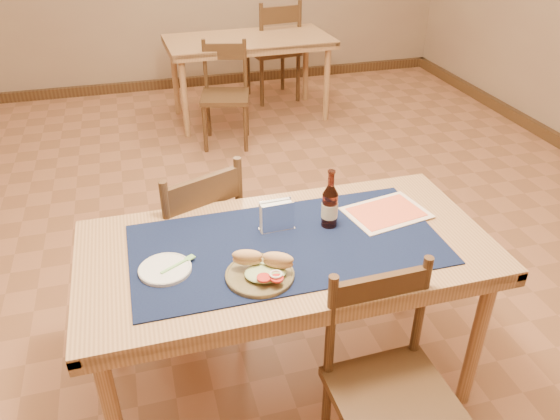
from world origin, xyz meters
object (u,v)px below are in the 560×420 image
object	(u,v)px
chair_main_far	(192,240)
beer_bottle	(330,206)
main_table	(287,262)
napkin_holder	(277,217)
chair_main_near	(389,387)
back_table	(249,47)
sandwich_plate	(262,271)

from	to	relation	value
chair_main_far	beer_bottle	bearing A→B (deg)	-41.19
main_table	napkin_holder	xyz separation A→B (m)	(-0.01, 0.11, 0.15)
main_table	chair_main_near	bearing A→B (deg)	-66.99
main_table	chair_main_near	world-z (taller)	chair_main_near
chair_main_near	beer_bottle	bearing A→B (deg)	91.86
chair_main_near	chair_main_far	bearing A→B (deg)	117.03
main_table	beer_bottle	bearing A→B (deg)	21.79
back_table	napkin_holder	xyz separation A→B (m)	(-0.59, -3.09, 0.15)
chair_main_far	chair_main_near	distance (m)	1.19
chair_main_far	chair_main_near	world-z (taller)	chair_main_far
sandwich_plate	napkin_holder	bearing A→B (deg)	64.89
beer_bottle	napkin_holder	distance (m)	0.22
back_table	chair_main_near	world-z (taller)	chair_main_near
chair_main_far	beer_bottle	xyz separation A→B (m)	(0.52, -0.45, 0.37)
back_table	napkin_holder	distance (m)	3.15
beer_bottle	napkin_holder	bearing A→B (deg)	171.95
main_table	chair_main_near	size ratio (longest dim) A/B	1.83
back_table	sandwich_plate	xyz separation A→B (m)	(-0.72, -3.38, 0.11)
back_table	napkin_holder	bearing A→B (deg)	-100.76
main_table	beer_bottle	size ratio (longest dim) A/B	6.41
back_table	sandwich_plate	distance (m)	3.46
chair_main_near	napkin_holder	world-z (taller)	napkin_holder
chair_main_near	napkin_holder	size ratio (longest dim) A/B	6.04
napkin_holder	chair_main_near	bearing A→B (deg)	-69.85
chair_main_near	sandwich_plate	bearing A→B (deg)	136.39
chair_main_far	main_table	bearing A→B (deg)	-59.32
napkin_holder	sandwich_plate	bearing A→B (deg)	-115.11
chair_main_far	napkin_holder	distance (m)	0.62
chair_main_far	sandwich_plate	size ratio (longest dim) A/B	3.70
beer_bottle	chair_main_near	bearing A→B (deg)	-88.14
chair_main_far	sandwich_plate	distance (m)	0.79
beer_bottle	main_table	bearing A→B (deg)	-158.21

